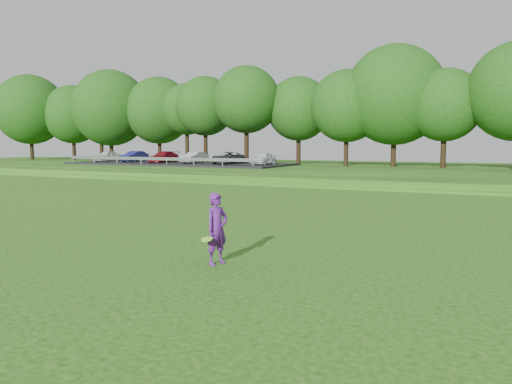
% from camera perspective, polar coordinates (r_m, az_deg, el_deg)
% --- Properties ---
extents(ground, '(140.00, 140.00, 0.00)m').
position_cam_1_polar(ground, '(12.99, -7.18, -6.95)').
color(ground, '#16450D').
rests_on(ground, ground).
extents(berm, '(130.00, 30.00, 0.60)m').
position_cam_1_polar(berm, '(45.14, 17.66, 2.11)').
color(berm, '#16450D').
rests_on(berm, ground).
extents(walking_path, '(130.00, 1.60, 0.04)m').
position_cam_1_polar(walking_path, '(31.45, 13.59, 0.32)').
color(walking_path, gray).
rests_on(walking_path, ground).
extents(treeline, '(104.00, 7.00, 15.00)m').
position_cam_1_polar(treeline, '(49.31, 18.69, 11.43)').
color(treeline, '#183E0E').
rests_on(treeline, berm).
extents(parking_lot, '(24.00, 9.00, 1.38)m').
position_cam_1_polar(parking_lot, '(53.21, -8.70, 3.61)').
color(parking_lot, black).
rests_on(parking_lot, berm).
extents(woman, '(0.55, 0.90, 1.67)m').
position_cam_1_polar(woman, '(11.64, -4.49, -4.21)').
color(woman, '#5B1C7F').
rests_on(woman, ground).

